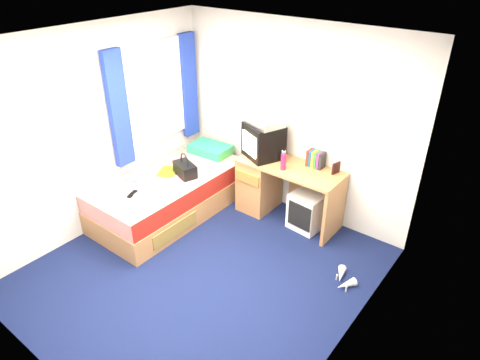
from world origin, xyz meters
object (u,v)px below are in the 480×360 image
Objects in this scene: storage_cube at (307,210)px; pink_water_bottle at (283,162)px; pillow at (210,149)px; desk at (271,183)px; vcr at (264,121)px; water_bottle at (133,178)px; picture_frame at (336,168)px; white_heels at (343,279)px; remote_control at (132,194)px; aerosol_can at (284,157)px; bed at (170,195)px; magazine at (168,172)px; colour_swatch_fan at (134,194)px; crt_tv at (263,141)px; handbag at (185,169)px; towel at (159,190)px.

storage_cube is 2.37× the size of pink_water_bottle.
pillow is 1.04m from desk.
vcr is 2.26× the size of pink_water_bottle.
water_bottle is at bearing -145.04° from pink_water_bottle.
white_heels is at bearing -39.04° from picture_frame.
aerosol_can is at bearing 30.75° from remote_control.
aerosol_can reaches higher than remote_control.
pink_water_bottle is at bearing 29.45° from bed.
desk is 7.66× the size of aerosol_can.
remote_control is (-1.57, -1.38, 0.32)m from storage_cube.
magazine is (-1.08, -0.77, 0.14)m from desk.
picture_frame is at bearing 41.16° from colour_swatch_fan.
aerosol_can reaches higher than desk.
pillow reaches higher than magazine.
magazine is at bearing -150.10° from storage_cube.
pillow is 0.95m from crt_tv.
handbag is (0.16, 0.16, 0.36)m from bed.
magazine is at bearing -94.71° from pillow.
aerosol_can is (-0.09, 0.14, -0.01)m from pink_water_bottle.
handbag reaches higher than storage_cube.
crt_tv reaches higher than picture_frame.
pillow is 0.70m from handbag.
remote_control is (-1.25, -1.27, -0.30)m from pink_water_bottle.
pink_water_bottle is 0.62× the size of towel.
bed is at bearing 123.24° from towel.
white_heels is at bearing -32.41° from storage_cube.
towel is at bearing -127.23° from aerosol_can.
desk reaches higher than magazine.
pink_water_bottle is at bearing 45.48° from colour_swatch_fan.
handbag is at bearing -149.09° from storage_cube.
vcr reaches higher than colour_swatch_fan.
vcr is 1.77m from colour_swatch_fan.
storage_cube is (1.57, 0.82, -0.03)m from bed.
aerosol_can reaches higher than magazine.
bed is 14.29× the size of picture_frame.
pink_water_bottle reaches higher than desk.
remote_control reaches higher than white_heels.
water_bottle is at bearing -136.53° from desk.
pink_water_bottle is at bearing 46.79° from towel.
handbag is at bearing 78.60° from colour_swatch_fan.
crt_tv is at bearing -155.39° from picture_frame.
crt_tv is 2.81× the size of pink_water_bottle.
pink_water_bottle is at bearing -57.99° from aerosol_can.
crt_tv is 2.53× the size of colour_swatch_fan.
desk is 0.46m from aerosol_can.
bed is at bearing -88.78° from pillow.
crt_tv is 0.26m from vcr.
handbag is 1.32× the size of magazine.
storage_cube is 1.81m from towel.
bed is at bearing -146.73° from storage_cube.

